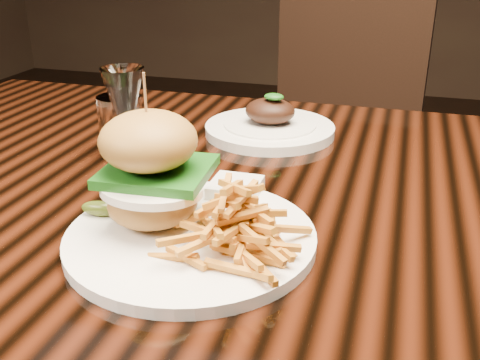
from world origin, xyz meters
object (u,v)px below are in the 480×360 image
(dining_table, at_px, (272,227))
(burger_plate, at_px, (187,202))
(far_dish, at_px, (270,126))
(wine_glass, at_px, (124,99))
(chair_far, at_px, (337,132))

(dining_table, height_order, burger_plate, burger_plate)
(dining_table, height_order, far_dish, far_dish)
(wine_glass, xyz_separation_m, far_dish, (0.15, 0.26, -0.11))
(wine_glass, distance_m, chair_far, 1.02)
(chair_far, bearing_deg, far_dish, -87.94)
(dining_table, distance_m, wine_glass, 0.30)
(dining_table, bearing_deg, chair_far, 90.32)
(dining_table, relative_size, wine_glass, 9.33)
(far_dish, height_order, chair_far, chair_far)
(wine_glass, bearing_deg, chair_far, 77.53)
(wine_glass, bearing_deg, dining_table, 13.01)
(dining_table, bearing_deg, far_dish, 105.22)
(burger_plate, xyz_separation_m, wine_glass, (-0.15, 0.16, 0.07))
(far_dish, relative_size, chair_far, 0.25)
(wine_glass, height_order, chair_far, chair_far)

